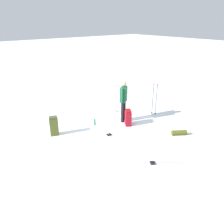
{
  "coord_description": "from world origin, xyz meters",
  "views": [
    {
      "loc": [
        -5.94,
        4.84,
        3.92
      ],
      "look_at": [
        0.0,
        0.0,
        0.7
      ],
      "focal_mm": 35.8,
      "sensor_mm": 36.0,
      "label": 1
    }
  ],
  "objects_px": {
    "ski_poles_planted_far": "(155,98)",
    "thermos_bottle": "(95,122)",
    "skier_standing": "(123,99)",
    "backpack_large_dark": "(54,126)",
    "backpack_bright": "(128,118)",
    "ski_poles_planted_near": "(117,98)",
    "sleeping_mat_rolled": "(179,133)",
    "ski_pair_far": "(109,135)",
    "ski_pair_near": "(153,163)"
  },
  "relations": [
    {
      "from": "ski_pair_near",
      "to": "backpack_large_dark",
      "type": "distance_m",
      "value": 3.74
    },
    {
      "from": "skier_standing",
      "to": "backpack_large_dark",
      "type": "height_order",
      "value": "skier_standing"
    },
    {
      "from": "backpack_bright",
      "to": "ski_poles_planted_near",
      "type": "xyz_separation_m",
      "value": [
        1.27,
        -0.5,
        0.39
      ]
    },
    {
      "from": "ski_pair_far",
      "to": "backpack_bright",
      "type": "xyz_separation_m",
      "value": [
        0.21,
        -1.13,
        0.3
      ]
    },
    {
      "from": "ski_pair_far",
      "to": "ski_poles_planted_near",
      "type": "distance_m",
      "value": 2.31
    },
    {
      "from": "sleeping_mat_rolled",
      "to": "ski_pair_near",
      "type": "bearing_deg",
      "value": 105.44
    },
    {
      "from": "ski_pair_far",
      "to": "backpack_large_dark",
      "type": "distance_m",
      "value": 2.01
    },
    {
      "from": "ski_pair_near",
      "to": "ski_poles_planted_far",
      "type": "height_order",
      "value": "ski_poles_planted_far"
    },
    {
      "from": "backpack_large_dark",
      "to": "thermos_bottle",
      "type": "height_order",
      "value": "backpack_large_dark"
    },
    {
      "from": "backpack_large_dark",
      "to": "ski_poles_planted_near",
      "type": "bearing_deg",
      "value": -86.54
    },
    {
      "from": "ski_pair_far",
      "to": "thermos_bottle",
      "type": "xyz_separation_m",
      "value": [
        1.02,
        -0.09,
        0.12
      ]
    },
    {
      "from": "ski_pair_far",
      "to": "sleeping_mat_rolled",
      "type": "bearing_deg",
      "value": -128.09
    },
    {
      "from": "ski_poles_planted_far",
      "to": "ski_pair_near",
      "type": "bearing_deg",
      "value": 130.74
    },
    {
      "from": "thermos_bottle",
      "to": "ski_poles_planted_near",
      "type": "bearing_deg",
      "value": -73.17
    },
    {
      "from": "ski_poles_planted_near",
      "to": "backpack_bright",
      "type": "bearing_deg",
      "value": 158.55
    },
    {
      "from": "backpack_large_dark",
      "to": "ski_poles_planted_far",
      "type": "xyz_separation_m",
      "value": [
        -1.02,
        -4.22,
        0.42
      ]
    },
    {
      "from": "ski_pair_far",
      "to": "backpack_bright",
      "type": "bearing_deg",
      "value": -79.31
    },
    {
      "from": "ski_pair_far",
      "to": "thermos_bottle",
      "type": "relative_size",
      "value": 7.63
    },
    {
      "from": "ski_pair_near",
      "to": "ski_pair_far",
      "type": "bearing_deg",
      "value": -2.14
    },
    {
      "from": "ski_pair_far",
      "to": "ski_poles_planted_far",
      "type": "distance_m",
      "value": 2.84
    },
    {
      "from": "thermos_bottle",
      "to": "sleeping_mat_rolled",
      "type": "bearing_deg",
      "value": -143.51
    },
    {
      "from": "ski_pair_far",
      "to": "ski_poles_planted_near",
      "type": "relative_size",
      "value": 1.58
    },
    {
      "from": "ski_poles_planted_far",
      "to": "ski_poles_planted_near",
      "type": "bearing_deg",
      "value": 42.03
    },
    {
      "from": "skier_standing",
      "to": "sleeping_mat_rolled",
      "type": "height_order",
      "value": "skier_standing"
    },
    {
      "from": "skier_standing",
      "to": "ski_poles_planted_far",
      "type": "distance_m",
      "value": 1.54
    },
    {
      "from": "skier_standing",
      "to": "ski_poles_planted_far",
      "type": "relative_size",
      "value": 1.22
    },
    {
      "from": "ski_pair_near",
      "to": "sleeping_mat_rolled",
      "type": "bearing_deg",
      "value": -74.56
    },
    {
      "from": "ski_pair_far",
      "to": "backpack_large_dark",
      "type": "bearing_deg",
      "value": 49.04
    },
    {
      "from": "ski_poles_planted_near",
      "to": "backpack_large_dark",
      "type": "bearing_deg",
      "value": 93.46
    },
    {
      "from": "sleeping_mat_rolled",
      "to": "ski_pair_far",
      "type": "bearing_deg",
      "value": 51.91
    },
    {
      "from": "ski_pair_near",
      "to": "ski_poles_planted_far",
      "type": "xyz_separation_m",
      "value": [
        2.42,
        -2.81,
        0.76
      ]
    },
    {
      "from": "backpack_large_dark",
      "to": "ski_poles_planted_far",
      "type": "bearing_deg",
      "value": -103.64
    },
    {
      "from": "skier_standing",
      "to": "ski_poles_planted_near",
      "type": "distance_m",
      "value": 0.99
    },
    {
      "from": "skier_standing",
      "to": "ski_poles_planted_near",
      "type": "bearing_deg",
      "value": -24.72
    },
    {
      "from": "skier_standing",
      "to": "sleeping_mat_rolled",
      "type": "relative_size",
      "value": 3.09
    },
    {
      "from": "ski_pair_near",
      "to": "ski_poles_planted_far",
      "type": "relative_size",
      "value": 1.06
    },
    {
      "from": "ski_pair_near",
      "to": "backpack_bright",
      "type": "distance_m",
      "value": 2.67
    },
    {
      "from": "ski_pair_far",
      "to": "backpack_large_dark",
      "type": "xyz_separation_m",
      "value": [
        1.3,
        1.49,
        0.34
      ]
    },
    {
      "from": "thermos_bottle",
      "to": "ski_poles_planted_far",
      "type": "bearing_deg",
      "value": -105.79
    },
    {
      "from": "backpack_bright",
      "to": "ski_poles_planted_far",
      "type": "distance_m",
      "value": 1.66
    },
    {
      "from": "backpack_bright",
      "to": "ski_poles_planted_far",
      "type": "height_order",
      "value": "ski_poles_planted_far"
    },
    {
      "from": "ski_poles_planted_far",
      "to": "thermos_bottle",
      "type": "bearing_deg",
      "value": 74.21
    },
    {
      "from": "sleeping_mat_rolled",
      "to": "ski_poles_planted_far",
      "type": "bearing_deg",
      "value": -21.44
    },
    {
      "from": "skier_standing",
      "to": "thermos_bottle",
      "type": "xyz_separation_m",
      "value": [
        0.4,
        1.14,
        -0.82
      ]
    },
    {
      "from": "ski_pair_near",
      "to": "ski_pair_far",
      "type": "height_order",
      "value": "same"
    },
    {
      "from": "ski_poles_planted_near",
      "to": "thermos_bottle",
      "type": "height_order",
      "value": "ski_poles_planted_near"
    },
    {
      "from": "ski_pair_near",
      "to": "backpack_bright",
      "type": "relative_size",
      "value": 2.34
    },
    {
      "from": "backpack_large_dark",
      "to": "ski_poles_planted_far",
      "type": "relative_size",
      "value": 0.51
    },
    {
      "from": "ski_pair_far",
      "to": "skier_standing",
      "type": "bearing_deg",
      "value": -63.41
    },
    {
      "from": "skier_standing",
      "to": "ski_pair_far",
      "type": "distance_m",
      "value": 1.67
    }
  ]
}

